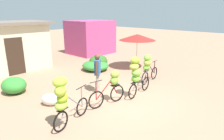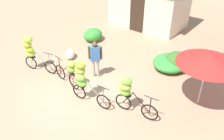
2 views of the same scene
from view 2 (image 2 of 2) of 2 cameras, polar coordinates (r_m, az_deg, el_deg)
The scene contains 12 objects.
ground_plane at distance 9.47m, azimuth -7.38°, elevation -4.99°, with size 60.00×60.00×0.00m, color tan.
building_low at distance 15.02m, azimuth 8.91°, elevation 15.76°, with size 4.80×3.08×2.77m.
hedge_bush_front_left at distance 13.13m, azimuth -4.62°, elevation 8.46°, with size 0.96×1.10×0.68m, color #368B34.
hedge_bush_front_right at distance 10.92m, azimuth 13.76°, elevation 1.69°, with size 1.49×1.59×0.56m, color #358736.
hedge_bush_mid at distance 10.83m, azimuth 15.70°, elevation 2.00°, with size 1.21×1.00×0.85m, color #356825.
market_umbrella at distance 8.35m, azimuth 22.27°, elevation 2.41°, with size 2.12×2.12×2.06m.
bicycle_leftmost at distance 10.74m, azimuth -18.84°, elevation 4.43°, with size 1.59×0.66×1.61m.
bicycle_near_pile at distance 9.42m, azimuth -10.26°, elevation -0.21°, with size 1.59×0.34×1.23m.
bicycle_center_loaded at distance 8.42m, azimuth -7.06°, elevation -2.04°, with size 1.68×0.41×1.66m.
bicycle_by_shop at distance 7.97m, azimuth 3.99°, elevation -5.29°, with size 1.63×0.47×1.42m.
produce_sack at distance 11.58m, azimuth -10.10°, elevation 3.77°, with size 0.70×0.44×0.44m, color silver.
person_vendor at distance 9.70m, azimuth -4.04°, elevation 3.42°, with size 0.49×0.39×1.65m.
Camera 2 is at (5.52, -5.05, 5.81)m, focal length 37.95 mm.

